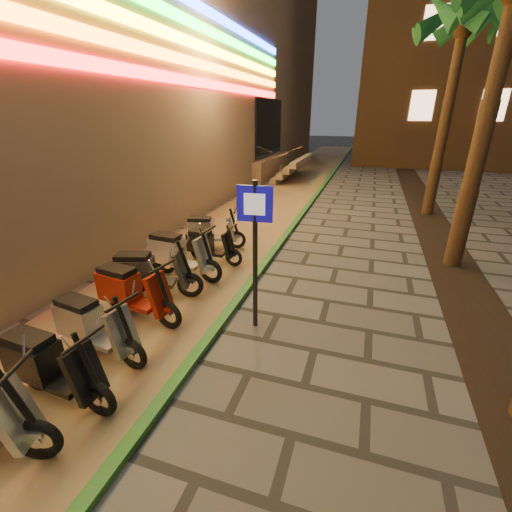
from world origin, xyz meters
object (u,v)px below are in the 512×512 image
(scooter_4, at_px, (48,365))
(scooter_5, at_px, (92,326))
(pedestrian_sign, at_px, (255,237))
(scooter_9, at_px, (208,245))
(scooter_7, at_px, (148,273))
(scooter_8, at_px, (177,254))
(scooter_10, at_px, (209,231))
(scooter_6, at_px, (130,291))

(scooter_4, bearing_deg, scooter_5, 101.73)
(pedestrian_sign, distance_m, scooter_9, 3.35)
(pedestrian_sign, xyz_separation_m, scooter_9, (-2.04, 2.36, -1.23))
(scooter_7, xyz_separation_m, scooter_9, (0.37, 2.04, -0.08))
(pedestrian_sign, xyz_separation_m, scooter_4, (-2.03, -2.44, -1.17))
(scooter_8, relative_size, scooter_10, 1.12)
(pedestrian_sign, distance_m, scooter_8, 2.95)
(scooter_5, xyz_separation_m, scooter_6, (-0.10, 1.08, 0.03))
(scooter_8, bearing_deg, scooter_6, -81.93)
(scooter_5, xyz_separation_m, scooter_10, (-0.29, 4.80, -0.01))
(pedestrian_sign, distance_m, scooter_10, 4.26)
(pedestrian_sign, distance_m, scooter_7, 2.68)
(scooter_9, distance_m, scooter_10, 1.01)
(scooter_9, bearing_deg, pedestrian_sign, -45.02)
(scooter_4, bearing_deg, scooter_10, 98.04)
(scooter_9, height_order, scooter_10, scooter_10)
(scooter_6, relative_size, scooter_7, 1.01)
(scooter_4, distance_m, scooter_10, 5.73)
(pedestrian_sign, height_order, scooter_8, pedestrian_sign)
(scooter_8, height_order, scooter_10, scooter_8)
(pedestrian_sign, bearing_deg, scooter_10, 120.72)
(pedestrian_sign, xyz_separation_m, scooter_10, (-2.45, 3.28, -1.19))
(pedestrian_sign, relative_size, scooter_5, 1.54)
(scooter_7, distance_m, scooter_9, 2.07)
(scooter_5, relative_size, scooter_10, 1.03)
(scooter_9, bearing_deg, scooter_7, -96.08)
(scooter_8, bearing_deg, scooter_10, 98.31)
(pedestrian_sign, relative_size, scooter_4, 1.53)
(scooter_6, bearing_deg, pedestrian_sign, 18.87)
(scooter_8, xyz_separation_m, scooter_9, (0.31, 0.98, -0.10))
(scooter_9, bearing_deg, scooter_4, -85.80)
(scooter_4, xyz_separation_m, scooter_8, (-0.31, 3.82, 0.04))
(scooter_7, height_order, scooter_8, scooter_8)
(scooter_6, xyz_separation_m, scooter_9, (0.22, 2.80, -0.09))
(scooter_4, distance_m, scooter_9, 4.80)
(pedestrian_sign, distance_m, scooter_6, 2.57)
(scooter_7, xyz_separation_m, scooter_10, (-0.04, 2.95, -0.04))
(scooter_4, distance_m, scooter_5, 0.92)
(scooter_6, relative_size, scooter_8, 0.97)
(scooter_4, xyz_separation_m, scooter_6, (-0.23, 1.99, 0.02))
(scooter_4, height_order, scooter_9, scooter_4)
(scooter_6, distance_m, scooter_10, 3.72)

